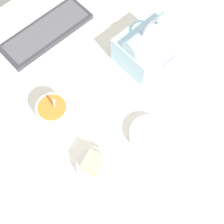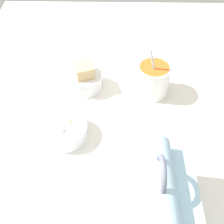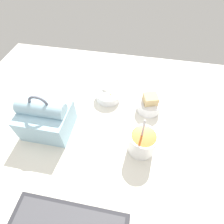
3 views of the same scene
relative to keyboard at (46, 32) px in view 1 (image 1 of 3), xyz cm
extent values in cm
cube|color=silver|center=(-4.89, -33.52, -2.02)|extent=(140.00, 110.00, 2.00)
cube|color=#2D2D33|center=(0.00, 0.00, -0.12)|extent=(34.14, 12.33, 1.80)
cube|color=#47474C|center=(0.00, 0.00, 0.93)|extent=(31.41, 10.11, 0.30)
cube|color=#9EC6DB|center=(18.69, -31.18, 4.42)|extent=(18.29, 15.11, 10.88)
cylinder|color=#9EC6DB|center=(18.69, -31.18, 11.50)|extent=(17.37, 5.98, 5.98)
cube|color=slate|center=(21.89, -38.84, 1.97)|extent=(5.12, 0.30, 3.26)
torus|color=slate|center=(18.69, -31.18, 14.20)|extent=(7.40, 1.00, 7.40)
cylinder|color=white|center=(-18.37, -28.56, 3.72)|extent=(9.68, 9.68, 9.47)
cylinder|color=orange|center=(-18.37, -28.56, 8.15)|extent=(8.52, 8.52, 0.60)
cylinder|color=silver|center=(-17.64, -29.05, 9.47)|extent=(0.70, 3.31, 10.73)
cylinder|color=silver|center=(-20.05, -48.56, 1.41)|extent=(10.30, 10.30, 4.86)
cube|color=tan|center=(-20.05, -48.56, 4.08)|extent=(6.98, 6.65, 6.80)
cylinder|color=silver|center=(-1.35, -52.30, 0.93)|extent=(11.80, 11.80, 3.90)
ellipsoid|color=white|center=(0.42, -53.19, 2.24)|extent=(3.21, 3.21, 3.78)
cone|color=#F4DB84|center=(-2.82, -50.65, 2.00)|extent=(5.33, 5.33, 3.31)
sphere|color=#4C5623|center=(-0.97, -55.88, 1.06)|extent=(1.42, 1.42, 1.42)
sphere|color=#4C5623|center=(-0.47, -55.20, 1.06)|extent=(1.42, 1.42, 1.42)
sphere|color=#4C5623|center=(-0.41, -54.35, 1.06)|extent=(1.42, 1.42, 1.42)
camera|label=1|loc=(-30.95, -67.73, 90.82)|focal=50.00mm
camera|label=2|loc=(43.43, -39.22, 57.74)|focal=45.00mm
camera|label=3|loc=(-13.27, 3.03, 59.20)|focal=28.00mm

